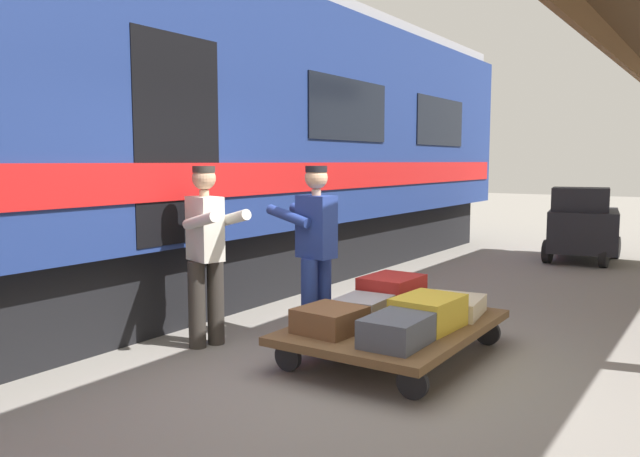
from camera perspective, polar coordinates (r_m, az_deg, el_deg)
name	(u,v)px	position (r m, az deg, el deg)	size (l,w,h in m)	color
ground_plane	(381,380)	(5.19, 5.56, -13.56)	(60.00, 60.00, 0.00)	gray
train_car	(81,132)	(7.40, -20.86, 8.16)	(3.02, 18.21, 4.00)	navy
luggage_cart	(395,327)	(5.70, 6.79, -8.90)	(1.42, 2.08, 0.32)	brown
suitcase_yellow_case	(428,312)	(5.53, 9.80, -7.50)	(0.47, 0.61, 0.27)	gold
suitcase_slate_roller	(399,330)	(5.03, 7.14, -9.10)	(0.43, 0.64, 0.23)	#4C515B
suitcase_brown_leather	(330,320)	(5.34, 0.91, -8.27)	(0.49, 0.51, 0.21)	brown
suitcase_gray_aluminum	(363,307)	(5.82, 3.96, -7.17)	(0.42, 0.50, 0.19)	#9EA0A5
suitcase_cream_canvas	(453,306)	(6.05, 11.99, -6.89)	(0.51, 0.61, 0.16)	beige
suitcase_red_plastic	(392,291)	(6.30, 6.54, -5.65)	(0.48, 0.60, 0.30)	#AD231E
porter_in_overalls	(315,247)	(6.06, -0.48, -1.65)	(0.71, 0.49, 1.70)	navy
porter_by_door	(206,250)	(5.96, -10.28, -1.89)	(0.73, 0.56, 1.70)	#332D28
baggage_tug	(583,226)	(11.90, 22.74, 0.25)	(1.37, 1.86, 1.30)	black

